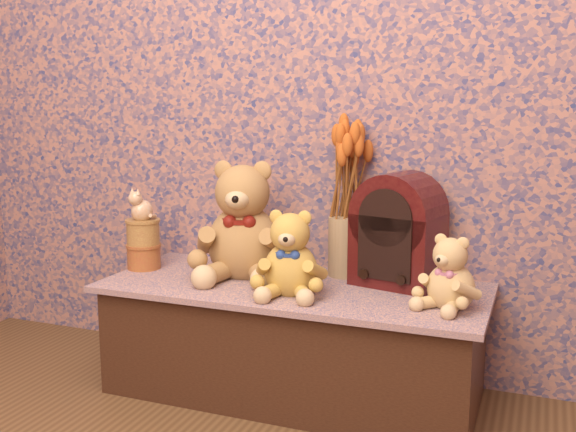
{
  "coord_description": "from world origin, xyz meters",
  "views": [
    {
      "loc": [
        0.76,
        -0.76,
        0.98
      ],
      "look_at": [
        0.0,
        1.19,
        0.62
      ],
      "focal_mm": 41.4,
      "sensor_mm": 36.0,
      "label": 1
    }
  ],
  "objects_px": {
    "ceramic_vase": "(346,246)",
    "biscuit_tin_lower": "(144,257)",
    "teddy_small": "(452,269)",
    "cat_figurine": "(142,204)",
    "teddy_large": "(244,214)",
    "cathedral_radio": "(399,229)",
    "teddy_medium": "(291,249)"
  },
  "relations": [
    {
      "from": "teddy_large",
      "to": "cat_figurine",
      "type": "relative_size",
      "value": 3.6
    },
    {
      "from": "teddy_large",
      "to": "biscuit_tin_lower",
      "type": "relative_size",
      "value": 3.59
    },
    {
      "from": "teddy_large",
      "to": "cat_figurine",
      "type": "bearing_deg",
      "value": 173.63
    },
    {
      "from": "ceramic_vase",
      "to": "cat_figurine",
      "type": "distance_m",
      "value": 0.75
    },
    {
      "from": "teddy_small",
      "to": "ceramic_vase",
      "type": "bearing_deg",
      "value": 172.4
    },
    {
      "from": "ceramic_vase",
      "to": "biscuit_tin_lower",
      "type": "xyz_separation_m",
      "value": [
        -0.71,
        -0.17,
        -0.06
      ]
    },
    {
      "from": "teddy_large",
      "to": "teddy_small",
      "type": "distance_m",
      "value": 0.74
    },
    {
      "from": "teddy_small",
      "to": "cat_figurine",
      "type": "relative_size",
      "value": 1.95
    },
    {
      "from": "ceramic_vase",
      "to": "cathedral_radio",
      "type": "bearing_deg",
      "value": -14.31
    },
    {
      "from": "biscuit_tin_lower",
      "to": "cat_figurine",
      "type": "distance_m",
      "value": 0.2
    },
    {
      "from": "cat_figurine",
      "to": "ceramic_vase",
      "type": "bearing_deg",
      "value": 30.27
    },
    {
      "from": "cathedral_radio",
      "to": "ceramic_vase",
      "type": "xyz_separation_m",
      "value": [
        -0.19,
        0.05,
        -0.08
      ]
    },
    {
      "from": "biscuit_tin_lower",
      "to": "cat_figurine",
      "type": "height_order",
      "value": "cat_figurine"
    },
    {
      "from": "ceramic_vase",
      "to": "biscuit_tin_lower",
      "type": "height_order",
      "value": "ceramic_vase"
    },
    {
      "from": "teddy_large",
      "to": "ceramic_vase",
      "type": "xyz_separation_m",
      "value": [
        0.33,
        0.13,
        -0.11
      ]
    },
    {
      "from": "teddy_large",
      "to": "ceramic_vase",
      "type": "distance_m",
      "value": 0.37
    },
    {
      "from": "teddy_medium",
      "to": "cathedral_radio",
      "type": "bearing_deg",
      "value": 27.47
    },
    {
      "from": "teddy_large",
      "to": "cat_figurine",
      "type": "height_order",
      "value": "teddy_large"
    },
    {
      "from": "ceramic_vase",
      "to": "biscuit_tin_lower",
      "type": "relative_size",
      "value": 1.72
    },
    {
      "from": "teddy_medium",
      "to": "ceramic_vase",
      "type": "xyz_separation_m",
      "value": [
        0.1,
        0.28,
        -0.04
      ]
    },
    {
      "from": "teddy_small",
      "to": "cathedral_radio",
      "type": "distance_m",
      "value": 0.29
    },
    {
      "from": "teddy_small",
      "to": "ceramic_vase",
      "type": "distance_m",
      "value": 0.46
    },
    {
      "from": "teddy_large",
      "to": "cathedral_radio",
      "type": "distance_m",
      "value": 0.53
    },
    {
      "from": "teddy_large",
      "to": "cat_figurine",
      "type": "xyz_separation_m",
      "value": [
        -0.38,
        -0.04,
        0.02
      ]
    },
    {
      "from": "teddy_large",
      "to": "teddy_small",
      "type": "relative_size",
      "value": 1.85
    },
    {
      "from": "cathedral_radio",
      "to": "teddy_medium",
      "type": "bearing_deg",
      "value": -128.66
    },
    {
      "from": "teddy_small",
      "to": "cat_figurine",
      "type": "height_order",
      "value": "cat_figurine"
    },
    {
      "from": "biscuit_tin_lower",
      "to": "ceramic_vase",
      "type": "bearing_deg",
      "value": 13.73
    },
    {
      "from": "cathedral_radio",
      "to": "teddy_small",
      "type": "bearing_deg",
      "value": -30.75
    },
    {
      "from": "cat_figurine",
      "to": "biscuit_tin_lower",
      "type": "bearing_deg",
      "value": 0.0
    },
    {
      "from": "teddy_large",
      "to": "ceramic_vase",
      "type": "relative_size",
      "value": 2.09
    },
    {
      "from": "teddy_small",
      "to": "ceramic_vase",
      "type": "xyz_separation_m",
      "value": [
        -0.39,
        0.24,
        -0.01
      ]
    }
  ]
}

